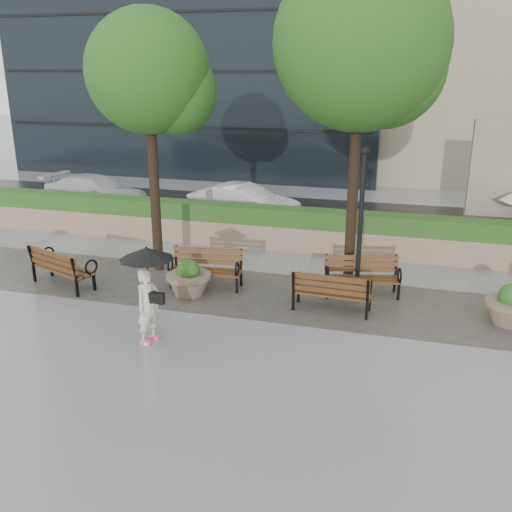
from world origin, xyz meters
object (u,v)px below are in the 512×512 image
(planter_left, at_px, (189,281))
(bench_1, at_px, (206,277))
(bench_0, at_px, (63,275))
(planter_right, at_px, (510,308))
(bench_3, at_px, (362,285))
(lamppost, at_px, (360,232))
(car_right, at_px, (244,203))
(bench_2, at_px, (331,300))
(pedestrian, at_px, (148,286))
(car_left, at_px, (97,192))

(planter_left, bearing_deg, bench_1, 68.29)
(bench_0, relative_size, bench_1, 1.06)
(planter_left, relative_size, planter_right, 1.01)
(planter_left, height_order, planter_right, planter_left)
(bench_0, height_order, bench_3, bench_0)
(bench_3, distance_m, lamppost, 1.39)
(bench_3, relative_size, planter_left, 1.73)
(bench_0, relative_size, car_right, 0.49)
(lamppost, xyz_separation_m, car_right, (-4.93, 6.15, -0.98))
(bench_2, distance_m, pedestrian, 4.49)
(bench_0, bearing_deg, bench_2, -157.28)
(bench_3, relative_size, car_right, 0.47)
(bench_2, distance_m, bench_3, 1.33)
(planter_left, distance_m, car_right, 7.46)
(planter_left, distance_m, car_left, 10.69)
(bench_2, bearing_deg, planter_left, 1.75)
(bench_0, xyz_separation_m, pedestrian, (3.69, -2.31, 0.97))
(planter_right, xyz_separation_m, car_left, (-15.03, 7.44, 0.30))
(bench_1, distance_m, lamppost, 4.21)
(bench_1, bearing_deg, lamppost, 4.19)
(bench_3, height_order, car_right, car_right)
(lamppost, bearing_deg, bench_1, -170.45)
(bench_3, bearing_deg, planter_left, -178.70)
(lamppost, relative_size, car_right, 0.90)
(bench_2, bearing_deg, pedestrian, 39.31)
(planter_right, height_order, car_right, car_right)
(car_left, bearing_deg, lamppost, -111.96)
(car_left, bearing_deg, planter_right, -108.53)
(planter_left, bearing_deg, planter_right, 2.81)
(bench_0, bearing_deg, car_left, -44.92)
(bench_1, height_order, car_left, car_left)
(bench_1, xyz_separation_m, car_left, (-7.53, 7.21, 0.37))
(bench_2, bearing_deg, bench_3, -114.45)
(bench_1, bearing_deg, planter_left, -117.06)
(car_left, bearing_deg, pedestrian, -136.67)
(lamppost, bearing_deg, planter_left, -163.08)
(planter_right, height_order, car_left, car_left)
(bench_2, distance_m, car_left, 13.52)
(bench_1, distance_m, bench_3, 4.10)
(planter_left, xyz_separation_m, car_left, (-7.29, 7.82, 0.30))
(car_left, distance_m, car_right, 6.55)
(bench_1, relative_size, car_left, 0.42)
(bench_1, height_order, car_right, car_right)
(bench_2, height_order, car_left, car_left)
(car_right, bearing_deg, bench_1, -162.34)
(bench_3, relative_size, planter_right, 1.75)
(car_left, bearing_deg, bench_2, -117.75)
(car_left, relative_size, pedestrian, 2.21)
(bench_0, relative_size, pedestrian, 0.99)
(lamppost, bearing_deg, bench_2, -109.62)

